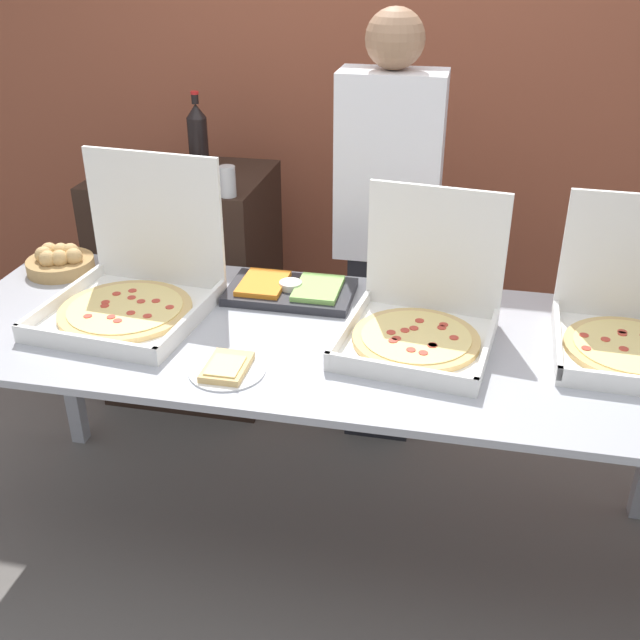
{
  "coord_description": "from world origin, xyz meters",
  "views": [
    {
      "loc": [
        0.43,
        -2.03,
        2.04
      ],
      "look_at": [
        0.0,
        0.0,
        0.94
      ],
      "focal_mm": 42.0,
      "sensor_mm": 36.0,
      "label": 1
    }
  ],
  "objects_px": {
    "pizza_box_near_right": "(631,326)",
    "pizza_box_far_left": "(133,287)",
    "veggie_tray": "(291,290)",
    "pizza_box_near_left": "(421,317)",
    "soda_bottle": "(198,137)",
    "soda_can_silver": "(228,181)",
    "paper_plate_front_right": "(227,368)",
    "person_guest_cap": "(386,233)",
    "bread_basket": "(60,261)"
  },
  "relations": [
    {
      "from": "paper_plate_front_right",
      "to": "soda_bottle",
      "type": "bearing_deg",
      "value": 112.42
    },
    {
      "from": "paper_plate_front_right",
      "to": "soda_bottle",
      "type": "distance_m",
      "value": 1.46
    },
    {
      "from": "pizza_box_near_right",
      "to": "pizza_box_near_left",
      "type": "relative_size",
      "value": 0.92
    },
    {
      "from": "soda_can_silver",
      "to": "person_guest_cap",
      "type": "height_order",
      "value": "person_guest_cap"
    },
    {
      "from": "bread_basket",
      "to": "pizza_box_near_left",
      "type": "bearing_deg",
      "value": -10.08
    },
    {
      "from": "pizza_box_near_right",
      "to": "paper_plate_front_right",
      "type": "bearing_deg",
      "value": -159.52
    },
    {
      "from": "paper_plate_front_right",
      "to": "veggie_tray",
      "type": "xyz_separation_m",
      "value": [
        0.06,
        0.53,
        0.01
      ]
    },
    {
      "from": "pizza_box_far_left",
      "to": "bread_basket",
      "type": "relative_size",
      "value": 2.25
    },
    {
      "from": "pizza_box_near_right",
      "to": "person_guest_cap",
      "type": "xyz_separation_m",
      "value": [
        -0.83,
        0.68,
        -0.03
      ]
    },
    {
      "from": "paper_plate_front_right",
      "to": "soda_can_silver",
      "type": "distance_m",
      "value": 1.07
    },
    {
      "from": "pizza_box_far_left",
      "to": "veggie_tray",
      "type": "height_order",
      "value": "pizza_box_far_left"
    },
    {
      "from": "pizza_box_near_left",
      "to": "paper_plate_front_right",
      "type": "distance_m",
      "value": 0.62
    },
    {
      "from": "paper_plate_front_right",
      "to": "bread_basket",
      "type": "height_order",
      "value": "bread_basket"
    },
    {
      "from": "pizza_box_near_right",
      "to": "soda_can_silver",
      "type": "bearing_deg",
      "value": 159.33
    },
    {
      "from": "pizza_box_near_right",
      "to": "pizza_box_near_left",
      "type": "bearing_deg",
      "value": -171.3
    },
    {
      "from": "soda_bottle",
      "to": "pizza_box_near_right",
      "type": "bearing_deg",
      "value": -28.84
    },
    {
      "from": "pizza_box_near_right",
      "to": "pizza_box_far_left",
      "type": "bearing_deg",
      "value": -175.43
    },
    {
      "from": "pizza_box_far_left",
      "to": "soda_can_silver",
      "type": "bearing_deg",
      "value": 85.76
    },
    {
      "from": "soda_can_silver",
      "to": "person_guest_cap",
      "type": "xyz_separation_m",
      "value": [
        0.64,
        0.06,
        -0.19
      ]
    },
    {
      "from": "pizza_box_near_left",
      "to": "person_guest_cap",
      "type": "bearing_deg",
      "value": 112.33
    },
    {
      "from": "soda_bottle",
      "to": "bread_basket",
      "type": "bearing_deg",
      "value": -110.43
    },
    {
      "from": "soda_can_silver",
      "to": "veggie_tray",
      "type": "bearing_deg",
      "value": -51.93
    },
    {
      "from": "pizza_box_near_left",
      "to": "soda_can_silver",
      "type": "xyz_separation_m",
      "value": [
        -0.84,
        0.69,
        0.17
      ]
    },
    {
      "from": "pizza_box_near_left",
      "to": "veggie_tray",
      "type": "height_order",
      "value": "pizza_box_near_left"
    },
    {
      "from": "pizza_box_far_left",
      "to": "soda_can_silver",
      "type": "height_order",
      "value": "pizza_box_far_left"
    },
    {
      "from": "pizza_box_far_left",
      "to": "pizza_box_near_right",
      "type": "xyz_separation_m",
      "value": [
        1.58,
        0.07,
        -0.01
      ]
    },
    {
      "from": "pizza_box_near_right",
      "to": "veggie_tray",
      "type": "distance_m",
      "value": 1.11
    },
    {
      "from": "soda_bottle",
      "to": "soda_can_silver",
      "type": "bearing_deg",
      "value": -53.7
    },
    {
      "from": "pizza_box_near_right",
      "to": "soda_bottle",
      "type": "bearing_deg",
      "value": 153.32
    },
    {
      "from": "pizza_box_near_right",
      "to": "veggie_tray",
      "type": "xyz_separation_m",
      "value": [
        -1.1,
        0.14,
        -0.06
      ]
    },
    {
      "from": "pizza_box_near_right",
      "to": "soda_can_silver",
      "type": "relative_size",
      "value": 3.8
    },
    {
      "from": "pizza_box_near_right",
      "to": "pizza_box_near_left",
      "type": "xyz_separation_m",
      "value": [
        -0.63,
        -0.07,
        0.0
      ]
    },
    {
      "from": "pizza_box_near_right",
      "to": "pizza_box_near_left",
      "type": "distance_m",
      "value": 0.63
    },
    {
      "from": "veggie_tray",
      "to": "soda_bottle",
      "type": "relative_size",
      "value": 1.27
    },
    {
      "from": "veggie_tray",
      "to": "pizza_box_near_right",
      "type": "bearing_deg",
      "value": -7.48
    },
    {
      "from": "soda_can_silver",
      "to": "pizza_box_near_left",
      "type": "bearing_deg",
      "value": -39.39
    },
    {
      "from": "pizza_box_far_left",
      "to": "person_guest_cap",
      "type": "height_order",
      "value": "person_guest_cap"
    },
    {
      "from": "pizza_box_near_right",
      "to": "veggie_tray",
      "type": "bearing_deg",
      "value": 174.68
    },
    {
      "from": "pizza_box_far_left",
      "to": "veggie_tray",
      "type": "distance_m",
      "value": 0.53
    },
    {
      "from": "paper_plate_front_right",
      "to": "soda_bottle",
      "type": "height_order",
      "value": "soda_bottle"
    },
    {
      "from": "soda_bottle",
      "to": "soda_can_silver",
      "type": "distance_m",
      "value": 0.41
    },
    {
      "from": "pizza_box_far_left",
      "to": "soda_bottle",
      "type": "height_order",
      "value": "soda_bottle"
    },
    {
      "from": "paper_plate_front_right",
      "to": "soda_bottle",
      "type": "xyz_separation_m",
      "value": [
        -0.54,
        1.32,
        0.32
      ]
    },
    {
      "from": "pizza_box_near_left",
      "to": "paper_plate_front_right",
      "type": "relative_size",
      "value": 2.29
    },
    {
      "from": "veggie_tray",
      "to": "soda_can_silver",
      "type": "xyz_separation_m",
      "value": [
        -0.37,
        0.47,
        0.22
      ]
    },
    {
      "from": "bread_basket",
      "to": "soda_can_silver",
      "type": "height_order",
      "value": "soda_can_silver"
    },
    {
      "from": "soda_bottle",
      "to": "soda_can_silver",
      "type": "relative_size",
      "value": 2.76
    },
    {
      "from": "veggie_tray",
      "to": "pizza_box_near_left",
      "type": "bearing_deg",
      "value": -24.74
    },
    {
      "from": "paper_plate_front_right",
      "to": "soda_can_silver",
      "type": "height_order",
      "value": "soda_can_silver"
    },
    {
      "from": "paper_plate_front_right",
      "to": "soda_bottle",
      "type": "relative_size",
      "value": 0.65
    }
  ]
}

